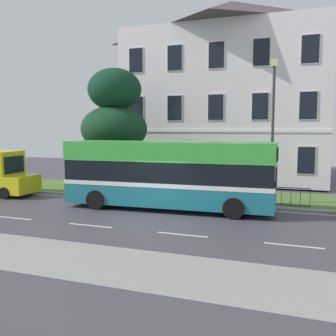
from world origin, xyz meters
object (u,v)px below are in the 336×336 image
object	(u,v)px
evergreen_tree	(113,138)
street_lamp_post	(273,123)
single_decker_bus	(168,174)
georgian_townhouse	(230,90)
litter_bin	(117,184)

from	to	relation	value
evergreen_tree	street_lamp_post	bearing A→B (deg)	-8.88
street_lamp_post	evergreen_tree	bearing A→B (deg)	171.12
evergreen_tree	street_lamp_post	distance (m)	10.11
single_decker_bus	georgian_townhouse	bearing A→B (deg)	85.11
georgian_townhouse	street_lamp_post	xyz separation A→B (m)	(4.17, -10.25, -2.70)
single_decker_bus	litter_bin	xyz separation A→B (m)	(-4.15, 2.56, -1.05)
georgian_townhouse	single_decker_bus	xyz separation A→B (m)	(-0.54, -12.89, -5.23)
street_lamp_post	litter_bin	size ratio (longest dim) A/B	6.29
single_decker_bus	evergreen_tree	bearing A→B (deg)	138.83
georgian_townhouse	litter_bin	bearing A→B (deg)	-114.44
litter_bin	georgian_townhouse	bearing A→B (deg)	65.56
evergreen_tree	litter_bin	world-z (taller)	evergreen_tree
georgian_townhouse	single_decker_bus	bearing A→B (deg)	-92.39
litter_bin	evergreen_tree	bearing A→B (deg)	123.67
single_decker_bus	street_lamp_post	size ratio (longest dim) A/B	1.42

